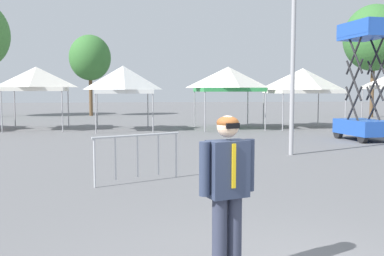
% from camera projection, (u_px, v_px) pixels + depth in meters
% --- Properties ---
extents(canopy_tent_right_of_center, '(3.09, 3.09, 3.25)m').
position_uv_depth(canopy_tent_right_of_center, '(36.00, 79.00, 22.20)').
color(canopy_tent_right_of_center, '#9E9EA3').
rests_on(canopy_tent_right_of_center, ground).
extents(canopy_tent_behind_left, '(3.00, 3.00, 3.28)m').
position_uv_depth(canopy_tent_behind_left, '(123.00, 80.00, 21.74)').
color(canopy_tent_behind_left, '#9E9EA3').
rests_on(canopy_tent_behind_left, ground).
extents(canopy_tent_left_of_center, '(3.33, 3.33, 3.28)m').
position_uv_depth(canopy_tent_left_of_center, '(228.00, 79.00, 22.76)').
color(canopy_tent_left_of_center, '#9E9EA3').
rests_on(canopy_tent_left_of_center, ground).
extents(canopy_tent_center, '(3.54, 3.54, 3.24)m').
position_uv_depth(canopy_tent_center, '(303.00, 81.00, 23.49)').
color(canopy_tent_center, '#9E9EA3').
rests_on(canopy_tent_center, ground).
extents(scissor_lift, '(1.59, 2.41, 4.78)m').
position_uv_depth(scissor_lift, '(364.00, 106.00, 17.50)').
color(scissor_lift, black).
rests_on(scissor_lift, ground).
extents(person_foreground, '(0.63, 0.35, 1.78)m').
position_uv_depth(person_foreground, '(227.00, 186.00, 4.53)').
color(person_foreground, '#33384C').
rests_on(person_foreground, ground).
extents(light_pole_near_lift, '(0.36, 0.36, 7.46)m').
position_uv_depth(light_pole_near_lift, '(294.00, 18.00, 13.28)').
color(light_pole_near_lift, '#9E9EA3').
rests_on(light_pole_near_lift, ground).
extents(tree_behind_tents_center, '(4.47, 4.47, 8.42)m').
position_uv_depth(tree_behind_tents_center, '(374.00, 38.00, 32.15)').
color(tree_behind_tents_center, brown).
rests_on(tree_behind_tents_center, ground).
extents(tree_behind_tents_left, '(3.27, 3.27, 6.43)m').
position_uv_depth(tree_behind_tents_left, '(90.00, 58.00, 34.16)').
color(tree_behind_tents_left, brown).
rests_on(tree_behind_tents_left, ground).
extents(crowd_barrier_near_person, '(1.92, 0.95, 1.08)m').
position_uv_depth(crowd_barrier_near_person, '(138.00, 149.00, 9.51)').
color(crowd_barrier_near_person, '#B7BABF').
rests_on(crowd_barrier_near_person, ground).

